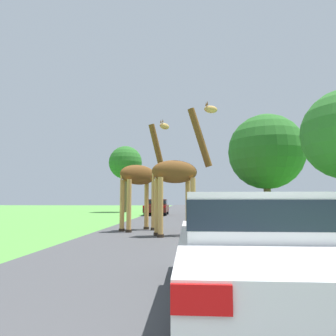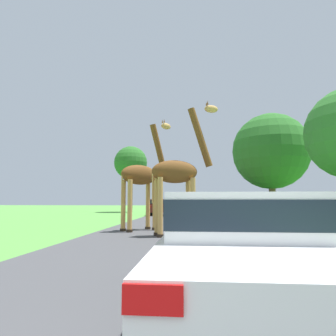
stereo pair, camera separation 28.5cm
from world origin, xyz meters
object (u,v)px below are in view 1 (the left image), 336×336
Objects in this scene: car_lead_maroon at (251,246)px; car_verge_right at (251,213)px; giraffe_companion at (141,178)px; car_queue_left at (215,209)px; car_queue_right at (157,207)px; tree_far_right at (125,163)px; car_far_ahead at (215,206)px; tree_right_cluster at (264,156)px; tree_centre_back at (266,152)px; giraffe_near_road at (178,174)px.

car_verge_right is at bearing 78.30° from car_lead_maroon.
giraffe_companion is 7.55m from car_queue_left.
car_queue_right is 0.56× the size of tree_far_right.
car_far_ahead reaches higher than car_lead_maroon.
car_queue_left is 1.03× the size of car_verge_right.
car_queue_left is 13.01m from tree_right_cluster.
tree_centre_back reaches higher than giraffe_companion.
tree_far_right reaches higher than car_far_ahead.
tree_centre_back is (4.25, 3.57, 4.23)m from car_queue_left.
giraffe_companion is 1.07× the size of car_queue_left.
tree_right_cluster reaches higher than tree_centre_back.
car_queue_left is (2.09, 8.17, -1.54)m from giraffe_near_road.
giraffe_companion is at bearing -128.98° from tree_centre_back.
car_verge_right is at bearing -63.91° from tree_far_right.
car_queue_right is 0.86× the size of car_queue_left.
giraffe_near_road reaches higher than car_lead_maroon.
car_lead_maroon is 1.08× the size of car_far_ahead.
car_lead_maroon is 15.56m from car_queue_left.
car_queue_right is at bearing 166.64° from car_far_ahead.
giraffe_companion is 1.14× the size of car_lead_maroon.
tree_right_cluster is at bearing 104.43° from giraffe_companion.
tree_right_cluster is at bearing 138.10° from giraffe_near_road.
car_far_ahead reaches higher than car_queue_right.
giraffe_near_road is 1.15× the size of car_lead_maroon.
giraffe_near_road is 1.24× the size of car_far_ahead.
giraffe_companion is 1.11× the size of car_verge_right.
giraffe_near_road reaches higher than car_queue_left.
car_far_ahead is (5.10, -1.21, 0.04)m from car_queue_right.
tree_right_cluster reaches higher than car_queue_right.
tree_centre_back is (3.67, -2.81, 4.19)m from car_far_ahead.
tree_far_right is (-14.60, 3.29, -0.24)m from tree_right_cluster.
car_verge_right is at bearing -106.50° from tree_right_cluster.
giraffe_near_road is at bearing -113.12° from tree_right_cluster.
car_lead_maroon is (2.80, -9.17, -1.55)m from giraffe_companion.
tree_far_right is (-8.73, 13.78, 4.73)m from car_queue_left.
giraffe_companion is 14.05m from car_queue_right.
car_far_ahead is (1.56, 21.90, 0.06)m from car_lead_maroon.
giraffe_companion is at bearing -86.97° from car_queue_right.
giraffe_companion is 13.54m from car_far_ahead.
car_queue_left is 0.65× the size of tree_far_right.
giraffe_companion is (-1.69, 1.82, -0.00)m from giraffe_near_road.
giraffe_near_road reaches higher than car_verge_right.
car_queue_left is 6.41m from car_far_ahead.
giraffe_near_road reaches higher than car_far_ahead.
tree_centre_back reaches higher than car_verge_right.
car_verge_right is 17.94m from tree_right_cluster.
car_verge_right is at bearing -108.78° from tree_centre_back.
giraffe_companion is 1.24× the size of car_queue_right.
giraffe_companion reaches higher than car_lead_maroon.
car_far_ahead is (0.58, 6.38, 0.04)m from car_queue_left.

